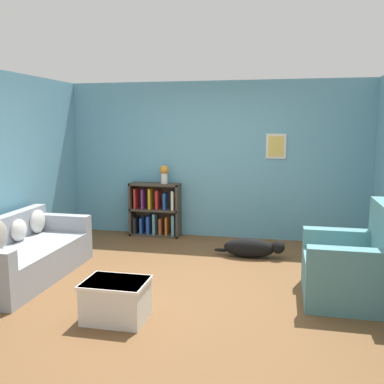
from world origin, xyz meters
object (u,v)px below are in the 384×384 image
bookshelf (155,211)px  vase (164,173)px  dog (252,248)px  couch (22,255)px  recliner_chair (354,267)px  coffee_table (116,299)px

bookshelf → vase: 0.68m
bookshelf → dog: bearing=-27.9°
couch → recliner_chair: (3.93, 0.15, 0.08)m
couch → vase: size_ratio=6.17×
dog → vase: bearing=150.1°
recliner_chair → dog: 1.76m
couch → dog: (2.74, 1.43, -0.15)m
bookshelf → dog: bookshelf is taller
bookshelf → vase: bearing=-5.5°
vase → recliner_chair: bearing=-38.4°
couch → vase: (1.19, 2.32, 0.79)m
couch → coffee_table: couch is taller
couch → coffee_table: 1.79m
couch → recliner_chair: bearing=2.2°
bookshelf → recliner_chair: (2.90, -2.18, -0.05)m
coffee_table → bookshelf: bearing=100.0°
dog → vase: vase is taller
recliner_chair → dog: recliner_chair is taller
vase → bookshelf: bearing=174.5°
couch → recliner_chair: size_ratio=1.76×
bookshelf → recliner_chair: size_ratio=0.85×
coffee_table → dog: (1.16, 2.27, -0.07)m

